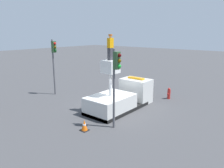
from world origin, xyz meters
TOP-DOWN VIEW (x-y plane):
  - ground_plane at (0.00, 0.00)m, footprint 120.00×120.00m
  - bucket_truck at (0.46, 0.00)m, footprint 5.87×2.45m
  - worker at (-0.78, 0.00)m, footprint 0.40×0.26m
  - traffic_light_pole at (-2.61, -1.94)m, footprint 0.34×0.57m
  - traffic_light_across at (-0.42, 6.95)m, footprint 0.34×0.57m
  - fire_hydrant at (5.05, -1.80)m, footprint 0.50×0.26m
  - traffic_cone_rear at (-4.06, -0.72)m, footprint 0.46×0.46m

SIDE VIEW (x-z plane):
  - ground_plane at x=0.00m, z-range 0.00..0.00m
  - traffic_cone_rear at x=-4.06m, z-range -0.02..0.66m
  - fire_hydrant at x=5.05m, z-range -0.01..0.97m
  - bucket_truck at x=0.46m, z-range -1.10..2.72m
  - traffic_light_pole at x=-2.61m, z-range 1.00..5.80m
  - traffic_light_across at x=-0.42m, z-range 1.06..6.13m
  - worker at x=-0.78m, z-range 3.83..5.58m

